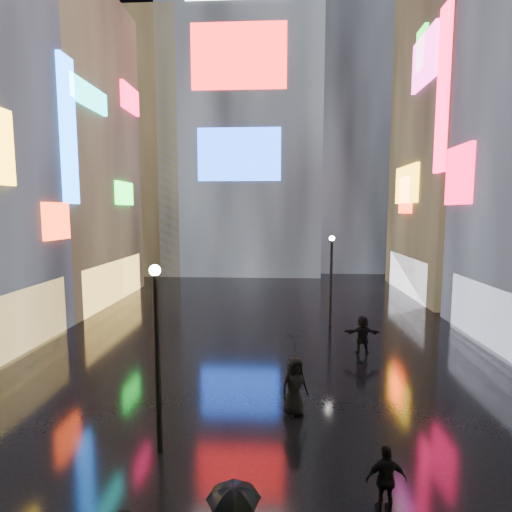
{
  "coord_description": "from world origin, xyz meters",
  "views": [
    {
      "loc": [
        0.78,
        -2.05,
        6.59
      ],
      "look_at": [
        0.0,
        12.0,
        5.0
      ],
      "focal_mm": 28.0,
      "sensor_mm": 36.0,
      "label": 1
    }
  ],
  "objects": [
    {
      "name": "umbrella_2",
      "position": [
        1.34,
        10.34,
        2.33
      ],
      "size": [
        1.24,
        1.24,
        0.81
      ],
      "primitive_type": "imported",
      "rotation": [
        0.0,
        0.0,
        0.97
      ],
      "color": "black",
      "rests_on": "pedestrian_4"
    },
    {
      "name": "umbrella_1",
      "position": [
        0.11,
        3.65,
        2.02
      ],
      "size": [
        1.01,
        1.01,
        0.71
      ],
      "primitive_type": "imported",
      "rotation": [
        0.0,
        0.0,
        6.0
      ],
      "color": "black",
      "rests_on": "pedestrian_2"
    },
    {
      "name": "tower_main",
      "position": [
        -3.0,
        43.97,
        21.01
      ],
      "size": [
        16.0,
        14.2,
        42.0
      ],
      "color": "black",
      "rests_on": "ground"
    },
    {
      "name": "tower_flank_right",
      "position": [
        9.0,
        46.0,
        17.0
      ],
      "size": [
        12.0,
        12.0,
        34.0
      ],
      "primitive_type": "cube",
      "color": "black",
      "rests_on": "ground"
    },
    {
      "name": "ground",
      "position": [
        0.0,
        20.0,
        0.0
      ],
      "size": [
        140.0,
        140.0,
        0.0
      ],
      "primitive_type": "plane",
      "color": "black",
      "rests_on": "ground"
    },
    {
      "name": "lamp_far",
      "position": [
        3.83,
        20.66,
        2.94
      ],
      "size": [
        0.3,
        0.3,
        5.2
      ],
      "color": "black",
      "rests_on": "ground"
    },
    {
      "name": "tower_flank_left",
      "position": [
        -14.0,
        42.0,
        13.0
      ],
      "size": [
        10.0,
        10.0,
        26.0
      ],
      "primitive_type": "cube",
      "color": "black",
      "rests_on": "ground"
    },
    {
      "name": "pedestrian_3",
      "position": [
        3.17,
        6.2,
        0.76
      ],
      "size": [
        0.91,
        0.43,
        1.52
      ],
      "primitive_type": "imported",
      "rotation": [
        0.0,
        0.0,
        3.21
      ],
      "color": "black",
      "rests_on": "ground"
    },
    {
      "name": "building_left_far",
      "position": [
        -15.98,
        26.0,
        10.98
      ],
      "size": [
        10.28,
        12.0,
        22.0
      ],
      "color": "black",
      "rests_on": "ground"
    },
    {
      "name": "pedestrian_5",
      "position": [
        4.73,
        16.15,
        0.89
      ],
      "size": [
        1.65,
        0.53,
        1.78
      ],
      "primitive_type": "imported",
      "rotation": [
        0.0,
        0.0,
        3.14
      ],
      "color": "black",
      "rests_on": "ground"
    },
    {
      "name": "pedestrian_4",
      "position": [
        1.34,
        10.34,
        0.96
      ],
      "size": [
        1.12,
        0.99,
        1.92
      ],
      "primitive_type": "imported",
      "rotation": [
        0.0,
        0.0,
        0.51
      ],
      "color": "black",
      "rests_on": "ground"
    },
    {
      "name": "lamp_near",
      "position": [
        -2.43,
        8.08,
        2.94
      ],
      "size": [
        0.3,
        0.3,
        5.2
      ],
      "color": "black",
      "rests_on": "ground"
    },
    {
      "name": "building_right_far",
      "position": [
        15.98,
        30.0,
        13.98
      ],
      "size": [
        10.28,
        12.0,
        28.0
      ],
      "color": "black",
      "rests_on": "ground"
    }
  ]
}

